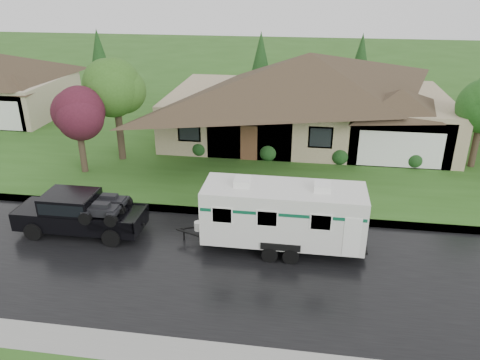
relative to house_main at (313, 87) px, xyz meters
The scene contains 10 objects.
ground 14.48m from the house_main, 99.41° to the right, with size 140.00×140.00×0.00m, color #2B561A.
road 16.40m from the house_main, 98.24° to the right, with size 140.00×8.00×0.01m, color black.
curb 12.32m from the house_main, 101.19° to the right, with size 140.00×0.50×0.15m, color gray.
lawn 4.36m from the house_main, 153.11° to the left, with size 140.00×26.00×0.15m, color #2B561A.
house_main is the anchor object (origin of this frame).
tree_left_green 12.50m from the house_main, 152.54° to the right, with size 3.66×3.66×6.07m.
tree_red 14.76m from the house_main, 147.37° to the right, with size 2.89×2.89×4.78m.
shrub_row 5.42m from the house_main, 93.69° to the right, with size 13.60×1.00×1.00m.
pickup_truck 17.35m from the house_main, 124.52° to the right, with size 5.46×2.07×1.82m.
travel_trailer 14.31m from the house_main, 93.73° to the right, with size 6.73×2.37×3.02m.
Camera 1 is at (2.12, -16.87, 10.36)m, focal length 35.00 mm.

